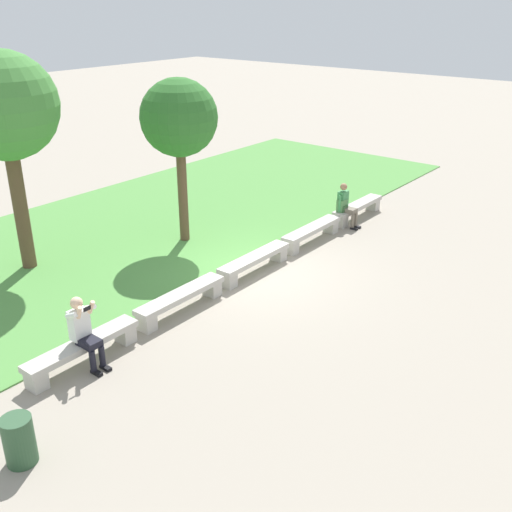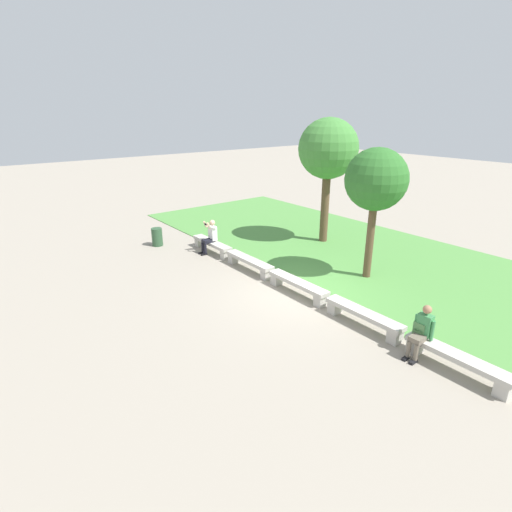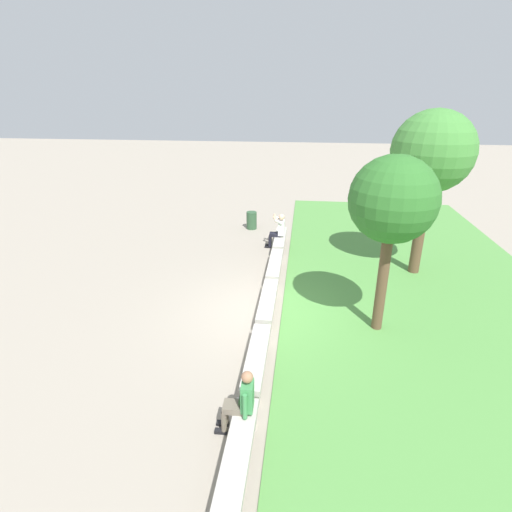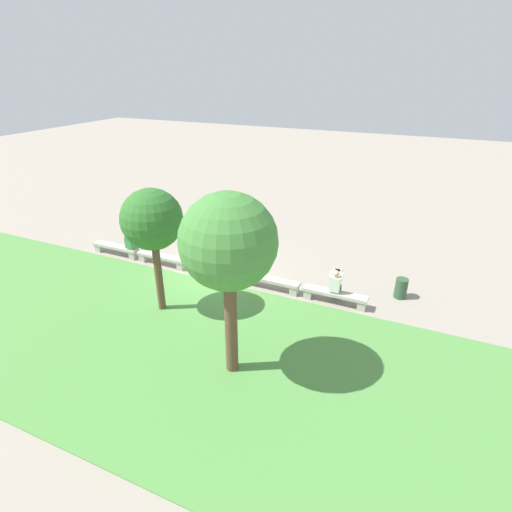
{
  "view_description": "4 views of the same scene",
  "coord_description": "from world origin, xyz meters",
  "px_view_note": "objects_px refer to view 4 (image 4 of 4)",
  "views": [
    {
      "loc": [
        -10.19,
        -8.12,
        6.1
      ],
      "look_at": [
        -0.9,
        -0.76,
        0.95
      ],
      "focal_mm": 42.0,
      "sensor_mm": 36.0,
      "label": 1
    },
    {
      "loc": [
        8.01,
        -7.88,
        5.36
      ],
      "look_at": [
        -1.78,
        -0.24,
        0.8
      ],
      "focal_mm": 28.0,
      "sensor_mm": 36.0,
      "label": 2
    },
    {
      "loc": [
        9.35,
        0.83,
        5.49
      ],
      "look_at": [
        -1.47,
        -0.5,
        1.02
      ],
      "focal_mm": 28.0,
      "sensor_mm": 36.0,
      "label": 3
    },
    {
      "loc": [
        -7.3,
        12.2,
        7.71
      ],
      "look_at": [
        -1.64,
        -0.54,
        0.98
      ],
      "focal_mm": 28.0,
      "sensor_mm": 36.0,
      "label": 4
    }
  ],
  "objects_px": {
    "bench_end": "(116,248)",
    "person_photographer": "(336,284)",
    "bench_mid": "(213,269)",
    "person_distant": "(131,243)",
    "bench_near": "(270,282)",
    "tree_left_background": "(152,221)",
    "backpack": "(131,245)",
    "tree_behind_wall": "(228,244)",
    "bench_main": "(335,296)",
    "trash_bin": "(401,288)",
    "bench_far": "(162,258)"
  },
  "relations": [
    {
      "from": "trash_bin",
      "to": "backpack",
      "type": "bearing_deg",
      "value": 7.14
    },
    {
      "from": "bench_main",
      "to": "backpack",
      "type": "bearing_deg",
      "value": 0.09
    },
    {
      "from": "tree_behind_wall",
      "to": "person_photographer",
      "type": "bearing_deg",
      "value": -110.85
    },
    {
      "from": "backpack",
      "to": "trash_bin",
      "type": "distance_m",
      "value": 11.15
    },
    {
      "from": "bench_far",
      "to": "person_distant",
      "type": "relative_size",
      "value": 1.81
    },
    {
      "from": "bench_mid",
      "to": "person_distant",
      "type": "distance_m",
      "value": 4.12
    },
    {
      "from": "bench_end",
      "to": "trash_bin",
      "type": "bearing_deg",
      "value": -173.47
    },
    {
      "from": "bench_near",
      "to": "trash_bin",
      "type": "distance_m",
      "value": 4.77
    },
    {
      "from": "bench_far",
      "to": "person_distant",
      "type": "bearing_deg",
      "value": -2.33
    },
    {
      "from": "bench_main",
      "to": "bench_mid",
      "type": "relative_size",
      "value": 1.0
    },
    {
      "from": "bench_main",
      "to": "tree_left_background",
      "type": "distance_m",
      "value": 6.76
    },
    {
      "from": "bench_mid",
      "to": "person_photographer",
      "type": "xyz_separation_m",
      "value": [
        -4.92,
        -0.08,
        0.43
      ]
    },
    {
      "from": "bench_main",
      "to": "person_distant",
      "type": "height_order",
      "value": "person_distant"
    },
    {
      "from": "person_distant",
      "to": "backpack",
      "type": "bearing_deg",
      "value": 133.41
    },
    {
      "from": "person_photographer",
      "to": "tree_left_background",
      "type": "bearing_deg",
      "value": 28.02
    },
    {
      "from": "person_distant",
      "to": "trash_bin",
      "type": "xyz_separation_m",
      "value": [
        -11.13,
        -1.31,
        -0.3
      ]
    },
    {
      "from": "backpack",
      "to": "bench_mid",
      "type": "bearing_deg",
      "value": -179.8
    },
    {
      "from": "backpack",
      "to": "person_distant",
      "type": "bearing_deg",
      "value": -46.59
    },
    {
      "from": "bench_near",
      "to": "bench_end",
      "type": "distance_m",
      "value": 7.41
    },
    {
      "from": "person_photographer",
      "to": "bench_end",
      "type": "bearing_deg",
      "value": 0.45
    },
    {
      "from": "person_distant",
      "to": "tree_left_background",
      "type": "relative_size",
      "value": 0.29
    },
    {
      "from": "bench_end",
      "to": "person_photographer",
      "type": "distance_m",
      "value": 9.87
    },
    {
      "from": "trash_bin",
      "to": "bench_near",
      "type": "bearing_deg",
      "value": 16.73
    },
    {
      "from": "bench_end",
      "to": "bench_near",
      "type": "bearing_deg",
      "value": 180.0
    },
    {
      "from": "tree_left_background",
      "to": "bench_end",
      "type": "bearing_deg",
      "value": -31.83
    },
    {
      "from": "bench_end",
      "to": "backpack",
      "type": "distance_m",
      "value": 0.97
    },
    {
      "from": "bench_mid",
      "to": "backpack",
      "type": "relative_size",
      "value": 5.34
    },
    {
      "from": "bench_end",
      "to": "tree_left_background",
      "type": "distance_m",
      "value": 6.05
    },
    {
      "from": "person_photographer",
      "to": "tree_left_background",
      "type": "distance_m",
      "value": 6.6
    },
    {
      "from": "bench_main",
      "to": "trash_bin",
      "type": "bearing_deg",
      "value": -146.77
    },
    {
      "from": "person_distant",
      "to": "trash_bin",
      "type": "bearing_deg",
      "value": -173.32
    },
    {
      "from": "bench_main",
      "to": "bench_far",
      "type": "xyz_separation_m",
      "value": [
        7.41,
        0.0,
        0.0
      ]
    },
    {
      "from": "bench_mid",
      "to": "person_photographer",
      "type": "distance_m",
      "value": 4.94
    },
    {
      "from": "bench_end",
      "to": "person_distant",
      "type": "relative_size",
      "value": 1.81
    },
    {
      "from": "bench_main",
      "to": "person_photographer",
      "type": "height_order",
      "value": "person_photographer"
    },
    {
      "from": "bench_end",
      "to": "trash_bin",
      "type": "height_order",
      "value": "trash_bin"
    },
    {
      "from": "bench_end",
      "to": "person_distant",
      "type": "height_order",
      "value": "person_distant"
    },
    {
      "from": "tree_behind_wall",
      "to": "bench_mid",
      "type": "bearing_deg",
      "value": -54.96
    },
    {
      "from": "bench_end",
      "to": "person_photographer",
      "type": "bearing_deg",
      "value": -179.55
    },
    {
      "from": "bench_far",
      "to": "backpack",
      "type": "distance_m",
      "value": 1.59
    },
    {
      "from": "person_photographer",
      "to": "tree_behind_wall",
      "type": "height_order",
      "value": "tree_behind_wall"
    },
    {
      "from": "bench_near",
      "to": "backpack",
      "type": "relative_size",
      "value": 5.34
    },
    {
      "from": "bench_near",
      "to": "bench_far",
      "type": "bearing_deg",
      "value": 0.0
    },
    {
      "from": "bench_mid",
      "to": "person_distant",
      "type": "bearing_deg",
      "value": -0.93
    },
    {
      "from": "bench_near",
      "to": "tree_behind_wall",
      "type": "height_order",
      "value": "tree_behind_wall"
    },
    {
      "from": "bench_end",
      "to": "person_photographer",
      "type": "height_order",
      "value": "person_photographer"
    },
    {
      "from": "bench_far",
      "to": "tree_left_background",
      "type": "bearing_deg",
      "value": 125.88
    },
    {
      "from": "bench_near",
      "to": "person_distant",
      "type": "height_order",
      "value": "person_distant"
    },
    {
      "from": "bench_main",
      "to": "person_photographer",
      "type": "distance_m",
      "value": 0.43
    },
    {
      "from": "bench_mid",
      "to": "person_photographer",
      "type": "relative_size",
      "value": 1.73
    }
  ]
}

